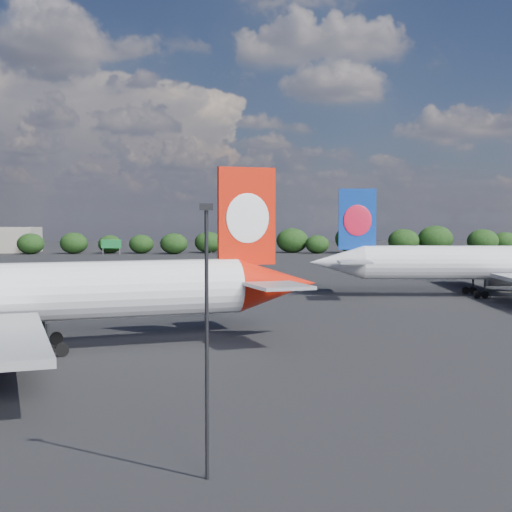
{
  "coord_description": "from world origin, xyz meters",
  "views": [
    {
      "loc": [
        12.92,
        -40.22,
        10.74
      ],
      "look_at": [
        16.0,
        12.0,
        8.0
      ],
      "focal_mm": 50.0,
      "sensor_mm": 36.0,
      "label": 1
    }
  ],
  "objects": [
    {
      "name": "highway_sign",
      "position": [
        -18.0,
        176.0,
        3.13
      ],
      "size": [
        6.0,
        0.3,
        4.5
      ],
      "color": "#14672E",
      "rests_on": "ground"
    },
    {
      "name": "apron_lamp_post",
      "position": [
        12.61,
        -11.28,
        6.33
      ],
      "size": [
        0.55,
        0.3,
        11.36
      ],
      "color": "black",
      "rests_on": "ground"
    },
    {
      "name": "qantas_airliner",
      "position": [
        -1.06,
        18.04,
        4.66
      ],
      "size": [
        46.1,
        44.2,
        15.29
      ],
      "color": "white",
      "rests_on": "ground"
    },
    {
      "name": "horizon_treeline",
      "position": [
        15.21,
        180.21,
        3.79
      ],
      "size": [
        202.05,
        14.88,
        9.12
      ],
      "color": "black",
      "rests_on": "ground"
    },
    {
      "name": "billboard_yellow",
      "position": [
        12.0,
        182.0,
        3.87
      ],
      "size": [
        5.0,
        0.3,
        5.5
      ],
      "color": "gold",
      "rests_on": "ground"
    },
    {
      "name": "china_southern_airliner",
      "position": [
        49.82,
        56.08,
        4.54
      ],
      "size": [
        45.67,
        43.45,
        14.9
      ],
      "color": "white",
      "rests_on": "ground"
    },
    {
      "name": "ground",
      "position": [
        0.0,
        60.0,
        0.0
      ],
      "size": [
        500.0,
        500.0,
        0.0
      ],
      "primitive_type": "plane",
      "color": "black",
      "rests_on": "ground"
    }
  ]
}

